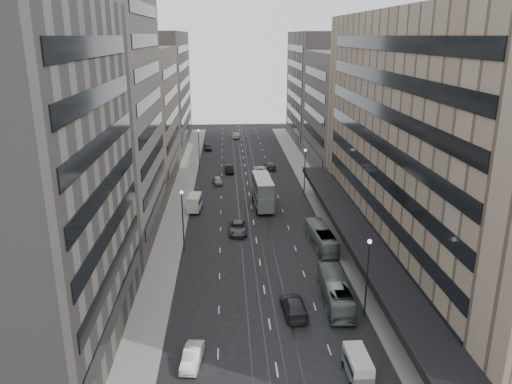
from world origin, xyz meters
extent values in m
plane|color=black|center=(0.00, 0.00, 0.00)|extent=(220.00, 220.00, 0.00)
cube|color=gray|center=(12.00, 37.50, 0.07)|extent=(4.00, 125.00, 0.15)
cube|color=gray|center=(-12.00, 37.50, 0.07)|extent=(4.00, 125.00, 0.15)
cube|color=gray|center=(21.50, 8.00, 15.00)|extent=(15.00, 60.00, 30.00)
cube|color=black|center=(12.00, 8.00, 4.00)|extent=(4.40, 60.00, 0.50)
cube|color=#504C46|center=(21.50, 52.00, 12.00)|extent=(15.00, 28.00, 24.00)
cube|color=#68645E|center=(21.50, 82.00, 14.00)|extent=(15.00, 32.00, 28.00)
cube|color=#68645E|center=(-21.50, -8.00, 15.00)|extent=(15.00, 28.00, 30.00)
cube|color=#504C46|center=(-21.50, 19.00, 17.00)|extent=(15.00, 26.00, 34.00)
cube|color=#665C4F|center=(-21.50, 46.00, 12.50)|extent=(15.00, 28.00, 25.00)
cube|color=#68645E|center=(-21.50, 79.00, 14.00)|extent=(15.00, 38.00, 28.00)
cylinder|color=#262628|center=(9.70, -5.00, 4.00)|extent=(0.16, 0.16, 8.00)
sphere|color=silver|center=(9.70, -5.00, 8.10)|extent=(0.44, 0.44, 0.44)
cylinder|color=#262628|center=(9.70, 35.00, 4.00)|extent=(0.16, 0.16, 8.00)
sphere|color=silver|center=(9.70, 35.00, 8.10)|extent=(0.44, 0.44, 0.44)
cylinder|color=#262628|center=(-9.70, 12.00, 4.00)|extent=(0.16, 0.16, 8.00)
sphere|color=silver|center=(-9.70, 12.00, 8.10)|extent=(0.44, 0.44, 0.44)
cylinder|color=#262628|center=(-9.70, 55.00, 4.00)|extent=(0.16, 0.16, 8.00)
sphere|color=silver|center=(-9.70, 55.00, 8.10)|extent=(0.44, 0.44, 0.44)
imported|color=slate|center=(7.24, -2.25, 1.44)|extent=(2.90, 10.46, 2.88)
imported|color=gray|center=(8.50, 12.37, 1.37)|extent=(2.94, 9.95, 2.73)
cube|color=slate|center=(1.88, 28.73, 1.71)|extent=(3.00, 9.44, 2.39)
cube|color=slate|center=(1.88, 28.73, 3.94)|extent=(2.93, 9.07, 2.07)
cube|color=silver|center=(1.88, 28.73, 5.04)|extent=(3.00, 9.44, 0.12)
cylinder|color=black|center=(0.73, 25.31, 0.52)|extent=(0.34, 1.05, 1.04)
cylinder|color=black|center=(3.32, 25.43, 0.52)|extent=(0.34, 1.05, 1.04)
cylinder|color=black|center=(0.43, 32.03, 0.52)|extent=(0.34, 1.05, 1.04)
cylinder|color=black|center=(3.02, 32.14, 0.52)|extent=(0.34, 1.05, 1.04)
cube|color=slate|center=(6.53, -14.39, 0.83)|extent=(1.75, 4.08, 1.06)
cube|color=beige|center=(6.53, -14.39, 1.77)|extent=(1.72, 4.00, 0.83)
cylinder|color=black|center=(7.40, -15.71, 0.30)|extent=(0.18, 0.61, 0.60)
cylinder|color=black|center=(5.67, -13.06, 0.30)|extent=(0.18, 0.61, 0.60)
cylinder|color=black|center=(7.37, -13.04, 0.30)|extent=(0.18, 0.61, 0.60)
cube|color=silver|center=(-9.20, 27.51, 1.01)|extent=(2.29, 4.45, 1.33)
cube|color=silver|center=(-9.20, 27.51, 2.19)|extent=(2.25, 4.37, 1.04)
cylinder|color=black|center=(-10.29, 26.18, 0.34)|extent=(0.25, 0.70, 0.69)
cylinder|color=black|center=(-8.35, 26.02, 0.34)|extent=(0.25, 0.70, 0.69)
cylinder|color=black|center=(-10.05, 29.01, 0.34)|extent=(0.25, 0.70, 0.69)
cylinder|color=black|center=(-8.11, 28.85, 0.34)|extent=(0.25, 0.70, 0.69)
imported|color=white|center=(-7.18, -11.74, 0.70)|extent=(2.01, 4.41, 1.40)
imported|color=#4C4C4F|center=(-2.46, 17.93, 0.75)|extent=(2.61, 5.47, 1.51)
imported|color=#2B2B2E|center=(2.63, -4.13, 0.82)|extent=(2.58, 5.76, 1.64)
imported|color=#A29686|center=(-5.70, 42.76, 0.68)|extent=(2.11, 4.15, 1.35)
imported|color=black|center=(-3.45, 50.84, 0.75)|extent=(1.87, 4.64, 1.50)
imported|color=white|center=(2.90, 49.61, 0.81)|extent=(2.79, 5.85, 1.61)
imported|color=#4E4E50|center=(5.20, 53.45, 0.71)|extent=(2.35, 5.05, 1.43)
imported|color=#232326|center=(-8.50, 72.68, 0.76)|extent=(2.25, 4.61, 1.51)
imported|color=#ACA38E|center=(-1.13, 87.15, 0.77)|extent=(1.82, 4.75, 1.54)
camera|label=1|loc=(-3.93, -48.59, 27.06)|focal=35.00mm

